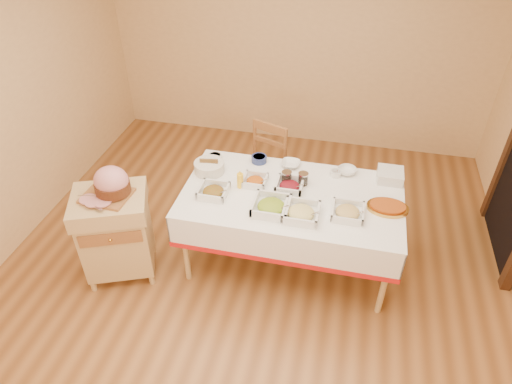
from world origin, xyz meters
TOP-DOWN VIEW (x-y plane):
  - room_shell at (0.00, 0.00)m, footprint 5.00×5.00m
  - dining_table at (0.30, 0.30)m, footprint 1.82×1.02m
  - butcher_cart at (-1.12, -0.16)m, footprint 0.73×0.68m
  - dining_chair at (-0.11, 1.02)m, footprint 0.52×0.51m
  - ham_on_board at (-1.08, -0.13)m, footprint 0.39×0.37m
  - serving_dish_a at (-0.33, 0.15)m, footprint 0.24×0.23m
  - serving_dish_b at (0.17, 0.07)m, footprint 0.29×0.29m
  - serving_dish_c at (0.41, 0.04)m, footprint 0.28×0.28m
  - serving_dish_d at (0.77, 0.14)m, footprint 0.25×0.25m
  - serving_dish_e at (-0.03, 0.38)m, footprint 0.21×0.20m
  - serving_dish_f at (0.27, 0.37)m, footprint 0.23×0.22m
  - small_bowl_left at (-0.47, 0.65)m, footprint 0.13×0.13m
  - small_bowl_mid at (-0.07, 0.72)m, footprint 0.14×0.14m
  - small_bowl_right at (0.63, 0.65)m, footprint 0.10×0.10m
  - bowl_white_imported at (0.22, 0.71)m, footprint 0.18×0.18m
  - bowl_small_imported at (0.72, 0.71)m, footprint 0.18×0.18m
  - preserve_jar_left at (0.23, 0.45)m, footprint 0.09×0.09m
  - preserve_jar_right at (0.37, 0.46)m, footprint 0.09×0.09m
  - mustard_bottle at (-0.14, 0.30)m, footprint 0.05×0.05m
  - bread_basket at (-0.47, 0.46)m, footprint 0.27×0.27m
  - plate_stack at (1.09, 0.69)m, footprint 0.22×0.22m
  - brass_platter at (1.07, 0.28)m, footprint 0.33×0.24m

SIDE VIEW (x-z plane):
  - dining_chair at x=-0.11m, z-range 0.01..0.93m
  - butcher_cart at x=-1.12m, z-range 0.06..0.89m
  - dining_table at x=0.30m, z-range 0.22..0.98m
  - brass_platter at x=1.07m, z-range 0.76..0.80m
  - bowl_white_imported at x=0.22m, z-range 0.76..0.80m
  - bowl_small_imported at x=0.72m, z-range 0.76..0.81m
  - small_bowl_right at x=0.63m, z-range 0.76..0.81m
  - serving_dish_e at x=-0.03m, z-range 0.74..0.84m
  - serving_dish_d at x=0.77m, z-range 0.74..0.84m
  - serving_dish_a at x=-0.33m, z-range 0.74..0.84m
  - small_bowl_left at x=-0.47m, z-range 0.76..0.82m
  - small_bowl_mid at x=-0.07m, z-range 0.76..0.82m
  - serving_dish_f at x=0.27m, z-range 0.74..0.85m
  - serving_dish_c at x=0.41m, z-range 0.74..0.85m
  - serving_dish_b at x=0.17m, z-range 0.74..0.86m
  - plate_stack at x=1.09m, z-range 0.76..0.85m
  - preserve_jar_left at x=0.23m, z-range 0.75..0.87m
  - preserve_jar_right at x=0.37m, z-range 0.75..0.87m
  - bread_basket at x=-0.47m, z-range 0.75..0.87m
  - mustard_bottle at x=-0.14m, z-range 0.75..0.92m
  - ham_on_board at x=-1.08m, z-range 0.82..1.08m
  - room_shell at x=0.00m, z-range -1.20..3.80m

